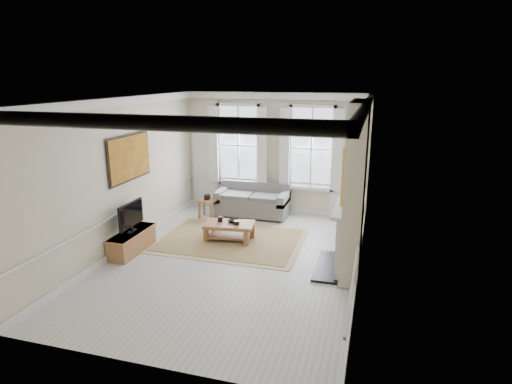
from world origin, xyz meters
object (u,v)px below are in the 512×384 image
(coffee_table, at_px, (229,226))
(tv_stand, at_px, (132,242))
(sofa, at_px, (253,202))
(side_table, at_px, (207,203))

(coffee_table, xyz_separation_m, tv_stand, (-1.86, -1.27, -0.11))
(sofa, height_order, side_table, sofa)
(sofa, bearing_deg, side_table, -151.64)
(side_table, relative_size, tv_stand, 0.39)
(sofa, relative_size, coffee_table, 1.62)
(side_table, distance_m, coffee_table, 1.83)
(sofa, xyz_separation_m, tv_stand, (-1.85, -3.31, -0.13))
(coffee_table, height_order, tv_stand, tv_stand)
(side_table, distance_m, tv_stand, 2.79)
(side_table, xyz_separation_m, tv_stand, (-0.71, -2.70, -0.18))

